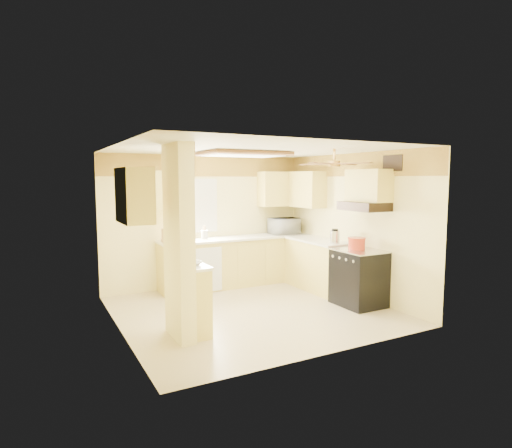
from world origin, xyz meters
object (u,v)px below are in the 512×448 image
kettle (335,237)px  microwave (284,226)px  dutch_oven (357,243)px  stove (359,277)px  bowl (194,263)px

kettle → microwave: bearing=92.9°
dutch_oven → microwave: bearing=92.8°
stove → kettle: kettle is taller
microwave → bowl: size_ratio=3.00×
microwave → bowl: (-2.71, -2.13, -0.14)m
dutch_oven → kettle: kettle is taller
stove → dutch_oven: bearing=90.9°
dutch_oven → kettle: bearing=92.5°
bowl → dutch_oven: bearing=1.4°
kettle → dutch_oven: bearing=-87.5°
microwave → dutch_oven: 2.07m
stove → kettle: bearing=92.3°
microwave → stove: bearing=95.1°
stove → bowl: bearing=179.9°
stove → kettle: (-0.02, 0.60, 0.60)m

